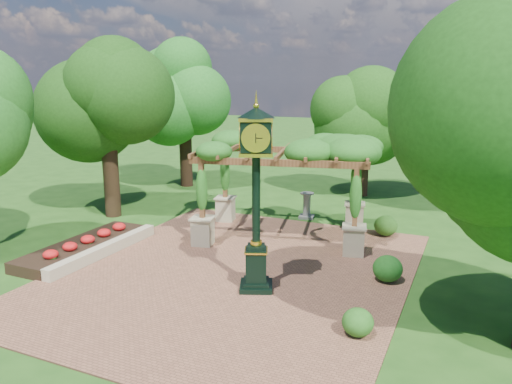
% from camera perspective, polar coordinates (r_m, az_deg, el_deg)
% --- Properties ---
extents(ground, '(120.00, 120.00, 0.00)m').
position_cam_1_polar(ground, '(14.53, -4.15, -10.52)').
color(ground, '#1E4714').
rests_on(ground, ground).
extents(brick_plaza, '(10.00, 12.00, 0.04)m').
position_cam_1_polar(brick_plaza, '(15.34, -2.35, -9.11)').
color(brick_plaza, brown).
rests_on(brick_plaza, ground).
extents(border_wall, '(0.35, 5.00, 0.40)m').
position_cam_1_polar(border_wall, '(17.36, -16.90, -6.39)').
color(border_wall, '#C6B793').
rests_on(border_wall, ground).
extents(flower_bed, '(1.50, 5.00, 0.36)m').
position_cam_1_polar(flower_bed, '(17.95, -19.08, -5.97)').
color(flower_bed, red).
rests_on(flower_bed, ground).
extents(pedestal_clock, '(1.32, 1.32, 5.11)m').
position_cam_1_polar(pedestal_clock, '(13.23, 0.02, 1.06)').
color(pedestal_clock, black).
rests_on(pedestal_clock, brick_plaza).
extents(pergola, '(6.73, 5.04, 3.80)m').
position_cam_1_polar(pergola, '(17.98, 3.17, 4.41)').
color(pergola, tan).
rests_on(pergola, brick_plaza).
extents(sundial, '(0.70, 0.70, 1.09)m').
position_cam_1_polar(sundial, '(21.07, 5.82, -1.71)').
color(sundial, gray).
rests_on(sundial, ground).
extents(shrub_front, '(0.88, 0.88, 0.65)m').
position_cam_1_polar(shrub_front, '(11.89, 11.56, -14.38)').
color(shrub_front, '#225719').
rests_on(shrub_front, brick_plaza).
extents(shrub_mid, '(0.94, 0.94, 0.77)m').
position_cam_1_polar(shrub_mid, '(14.97, 14.81, -8.46)').
color(shrub_mid, '#1A5317').
rests_on(shrub_mid, brick_plaza).
extents(shrub_back, '(0.98, 0.98, 0.76)m').
position_cam_1_polar(shrub_back, '(19.15, 14.61, -3.75)').
color(shrub_back, '#275618').
rests_on(shrub_back, brick_plaza).
extents(tree_west_near, '(3.98, 3.98, 8.01)m').
position_cam_1_polar(tree_west_near, '(21.54, -16.86, 11.62)').
color(tree_west_near, '#322114').
rests_on(tree_west_near, ground).
extents(tree_west_far, '(3.42, 3.42, 7.57)m').
position_cam_1_polar(tree_west_far, '(27.03, -8.25, 11.48)').
color(tree_west_far, black).
rests_on(tree_west_far, ground).
extents(tree_north, '(3.90, 3.90, 5.88)m').
position_cam_1_polar(tree_north, '(25.10, 12.39, 8.65)').
color(tree_north, '#311E13').
rests_on(tree_north, ground).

